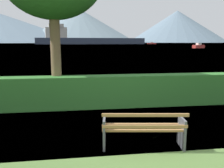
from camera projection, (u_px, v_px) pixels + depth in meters
The scene contains 8 objects.
ground_plane at pixel (143, 146), 5.34m from camera, with size 1400.00×1400.00×0.00m, color #4C6B33.
water_surface at pixel (80, 43), 307.21m from camera, with size 620.00×620.00×0.00m, color #7A99A8.
park_bench at pixel (143, 129), 5.20m from camera, with size 1.87×0.81×0.87m.
hedge_row at pixel (118, 91), 8.54m from camera, with size 10.17×0.66×1.14m, color #2D6B28.
cargo_ship_large at pixel (83, 39), 218.52m from camera, with size 102.90×30.10×17.55m.
fishing_boat_near at pixel (152, 43), 219.74m from camera, with size 8.08×3.06×1.97m.
sailboat_mid at pixel (199, 46), 84.98m from camera, with size 5.06×3.38×1.90m.
distant_hills at pixel (62, 27), 543.19m from camera, with size 751.33×399.26×78.75m.
Camera 1 is at (-1.37, -4.86, 2.33)m, focal length 37.81 mm.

